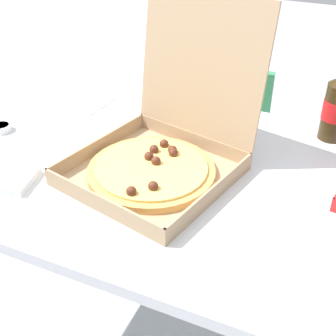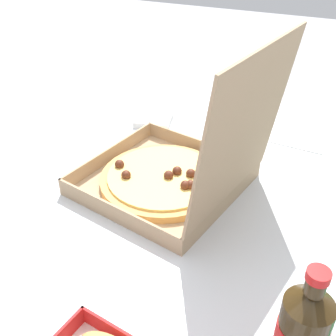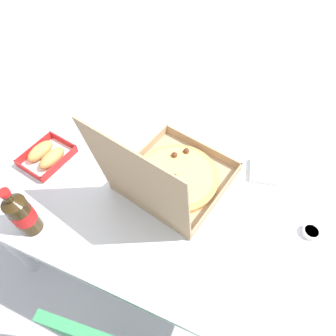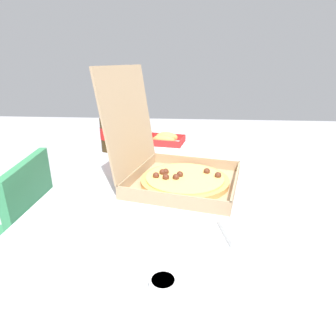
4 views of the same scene
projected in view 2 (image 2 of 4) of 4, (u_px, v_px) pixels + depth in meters
dining_table at (176, 228)px, 1.05m from camera, size 1.42×0.80×0.75m
pizza_box_open at (175, 172)px, 1.02m from camera, size 0.44×0.48×0.40m
cola_bottle at (301, 334)px, 0.60m from camera, size 0.07×0.07×0.22m
paper_menu at (304, 132)px, 1.29m from camera, size 0.22×0.17×0.00m
napkin_pile at (154, 119)px, 1.34m from camera, size 0.13×0.13×0.02m
dipping_sauce_cup at (229, 104)px, 1.43m from camera, size 0.06×0.06×0.02m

